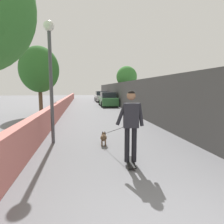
{
  "coord_description": "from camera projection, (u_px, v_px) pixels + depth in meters",
  "views": [
    {
      "loc": [
        -1.58,
        1.21,
        1.96
      ],
      "look_at": [
        5.96,
        0.0,
        1.0
      ],
      "focal_mm": 30.32,
      "sensor_mm": 36.0,
      "label": 1
    }
  ],
  "objects": [
    {
      "name": "ground_plane",
      "position": [
        97.0,
        112.0,
        15.7
      ],
      "size": [
        80.0,
        80.0,
        0.0
      ],
      "primitive_type": "plane",
      "color": "slate"
    },
    {
      "name": "wall_left",
      "position": [
        59.0,
        109.0,
        13.23
      ],
      "size": [
        48.0,
        0.3,
        1.02
      ],
      "primitive_type": "cube",
      "color": "#CC726B",
      "rests_on": "ground"
    },
    {
      "name": "fence_right",
      "position": [
        136.0,
        98.0,
        14.02
      ],
      "size": [
        48.0,
        0.3,
        2.56
      ],
      "primitive_type": "cube",
      "color": "#4C4C4C",
      "rests_on": "ground"
    },
    {
      "name": "tree_left_mid",
      "position": [
        39.0,
        70.0,
        13.65
      ],
      "size": [
        2.8,
        2.8,
        4.96
      ],
      "color": "brown",
      "rests_on": "ground"
    },
    {
      "name": "tree_right_far",
      "position": [
        127.0,
        77.0,
        20.78
      ],
      "size": [
        2.25,
        2.25,
        4.38
      ],
      "color": "#473523",
      "rests_on": "ground"
    },
    {
      "name": "lamp_post",
      "position": [
        50.0,
        61.0,
        6.49
      ],
      "size": [
        0.36,
        0.36,
        4.22
      ],
      "color": "#4C4C51",
      "rests_on": "ground"
    },
    {
      "name": "skateboard",
      "position": [
        130.0,
        162.0,
        4.87
      ],
      "size": [
        0.82,
        0.31,
        0.08
      ],
      "color": "black",
      "rests_on": "ground"
    },
    {
      "name": "person_skateboarder",
      "position": [
        131.0,
        120.0,
        4.73
      ],
      "size": [
        0.27,
        0.72,
        1.82
      ],
      "color": "black",
      "rests_on": "skateboard"
    },
    {
      "name": "dog",
      "position": [
        104.0,
        137.0,
        6.52
      ],
      "size": [
        2.07,
        0.63,
        1.06
      ],
      "color": "brown",
      "rests_on": "ground"
    },
    {
      "name": "car_near",
      "position": [
        108.0,
        100.0,
        20.96
      ],
      "size": [
        4.23,
        1.8,
        1.54
      ],
      "color": "#336B38",
      "rests_on": "ground"
    },
    {
      "name": "car_far",
      "position": [
        101.0,
        97.0,
        28.03
      ],
      "size": [
        4.0,
        1.8,
        1.54
      ],
      "color": "silver",
      "rests_on": "ground"
    }
  ]
}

